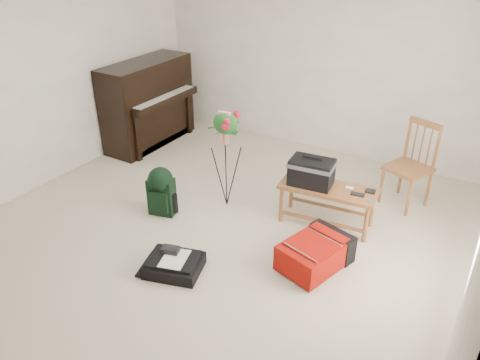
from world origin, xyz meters
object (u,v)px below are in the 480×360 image
Objects in this scene: black_duffel at (174,264)px; red_suitcase at (317,250)px; flower_stand at (226,160)px; piano at (149,105)px; green_backpack at (161,189)px; bench at (317,176)px; dining_chair at (409,166)px.

red_suitcase is at bearing 19.06° from black_duffel.
flower_stand is (-1.37, 0.49, 0.44)m from red_suitcase.
piano is 3.22m from black_duffel.
green_backpack is at bearing 118.61° from black_duffel.
black_duffel is at bearing -59.18° from green_backpack.
bench reaches higher than green_backpack.
bench is 1.76m from green_backpack.
green_backpack is at bearing -139.68° from flower_stand.
bench is at bearing 11.54° from green_backpack.
green_backpack is (-1.57, -0.77, -0.24)m from bench.
flower_stand is at bearing -25.68° from piano.
piano is 2.12m from green_backpack.
dining_chair is (0.77, 0.93, -0.07)m from bench.
black_duffel is at bearing -128.39° from red_suitcase.
dining_chair is 2.94m from black_duffel.
bench is at bearing -108.20° from dining_chair.
piano is at bearing 148.59° from flower_stand.
dining_chair is 1.72m from red_suitcase.
dining_chair is at bearing 90.82° from red_suitcase.
bench is 1.35× the size of red_suitcase.
dining_chair reaches higher than black_duffel.
black_duffel is (-0.80, -1.52, -0.49)m from bench.
green_backpack reaches higher than red_suitcase.
green_backpack is (-1.90, -0.07, 0.17)m from red_suitcase.
piano is at bearing -155.86° from dining_chair.
black_duffel is 1.42m from flower_stand.
green_backpack is at bearing -160.20° from bench.
piano is 1.87× the size of red_suitcase.
red_suitcase is (3.36, -1.45, -0.44)m from piano.
flower_stand reaches higher than black_duffel.
bench is 1.21m from dining_chair.
red_suitcase is (-0.44, -1.63, -0.34)m from dining_chair.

